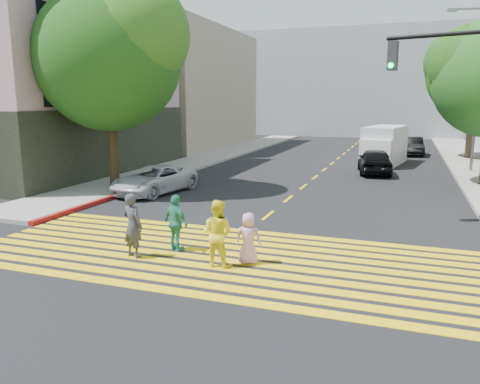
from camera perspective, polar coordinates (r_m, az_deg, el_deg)
The scene contains 20 objects.
ground at distance 11.32m, azimuth -5.16°, elevation -9.74°, with size 120.00×120.00×0.00m, color black.
sidewalk_left at distance 34.38m, azimuth -2.76°, elevation 4.46°, with size 3.00×40.00×0.15m, color gray.
curb_red at distance 19.70m, azimuth -16.21°, elevation -0.91°, with size 0.20×8.00×0.16m, color maroon.
crosswalk at distance 12.42m, azimuth -2.69°, elevation -7.77°, with size 13.40×5.30×0.01m.
lane_line at distance 32.65m, azimuth 11.56°, elevation 3.77°, with size 0.12×34.40×0.01m.
building_left_pink at distance 29.76m, azimuth -24.41°, elevation 11.17°, with size 12.10×14.10×11.00m.
building_left_tan at distance 42.82m, azimuth -9.23°, elevation 12.23°, with size 12.00×16.00×10.00m, color tan.
backdrop_block at distance 57.80m, azimuth 15.49°, elevation 12.63°, with size 30.00×8.00×12.00m, color gray.
tree_left at distance 21.91m, azimuth -15.57°, elevation 16.34°, with size 7.78×7.38×9.17m.
tree_right_far at distance 36.02m, azimuth 26.99°, elevation 13.44°, with size 7.28×6.71×9.25m.
pedestrian_man at distance 12.38m, azimuth -12.94°, elevation -4.01°, with size 0.62×0.41×1.70m, color #383841.
pedestrian_woman at distance 11.48m, azimuth -2.80°, elevation -5.03°, with size 0.81×0.63×1.66m, color yellow.
pedestrian_child at distance 11.65m, azimuth 1.03°, elevation -5.68°, with size 0.64×0.42×1.31m, color #D59ABC.
pedestrian_extra at distance 12.76m, azimuth -7.80°, elevation -3.75°, with size 0.91×0.38×1.55m, color teal.
white_sedan at distance 20.94m, azimuth -10.39°, elevation 1.49°, with size 1.99×4.32×1.20m, color silver.
dark_car_near at distance 27.19m, azimuth 16.10°, elevation 3.66°, with size 1.70×4.21×1.44m, color black.
silver_car at distance 38.68m, azimuth 17.78°, elevation 5.51°, with size 1.78×4.38×1.27m, color gray.
dark_car_parked at distance 37.61m, azimuth 20.25°, elevation 5.27°, with size 1.42×4.07×1.34m, color black.
white_van at distance 31.23m, azimuth 17.12°, elevation 5.31°, with size 2.75×5.39×2.42m.
street_lamp at distance 29.20m, azimuth 26.80°, elevation 12.20°, with size 2.03×0.63×9.04m.
Camera 1 is at (4.47, -9.59, 4.01)m, focal length 35.00 mm.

